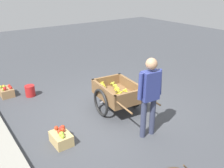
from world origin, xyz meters
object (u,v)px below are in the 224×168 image
vendor_person (150,91)px  mixed_fruit_crate (61,138)px  plastic_bucket (30,91)px  apple_crate (6,92)px  fruit_cart (117,94)px

vendor_person → mixed_fruit_crate: size_ratio=3.63×
plastic_bucket → mixed_fruit_crate: mixed_fruit_crate is taller
plastic_bucket → apple_crate: 0.64m
plastic_bucket → mixed_fruit_crate: size_ratio=0.67×
plastic_bucket → mixed_fruit_crate: 2.41m
apple_crate → mixed_fruit_crate: (-2.77, -0.29, 0.00)m
plastic_bucket → apple_crate: bearing=54.1°
vendor_person → apple_crate: bearing=27.1°
plastic_bucket → fruit_cart: bearing=-145.0°
plastic_bucket → mixed_fruit_crate: (-2.40, 0.22, -0.02)m
plastic_bucket → apple_crate: apple_crate is taller
fruit_cart → mixed_fruit_crate: (-0.40, 1.62, -0.31)m
mixed_fruit_crate → plastic_bucket: bearing=-5.3°
mixed_fruit_crate → apple_crate: bearing=6.0°
plastic_bucket → apple_crate: (0.37, 0.52, -0.02)m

